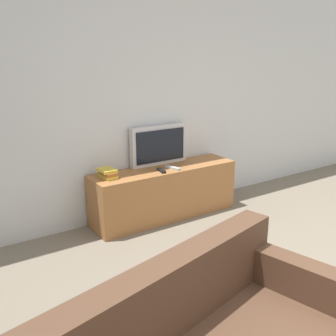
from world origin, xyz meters
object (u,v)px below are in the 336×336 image
Objects in this scene: tv_stand at (165,192)px; remote_on_stand at (161,171)px; television at (159,145)px; remote_secondary at (173,168)px; book_stack at (108,173)px.

remote_on_stand is at bearing -136.71° from tv_stand.
television is 0.32m from remote_secondary.
book_stack is 0.57m from remote_on_stand.
remote_on_stand is (-0.11, -0.10, 0.29)m from tv_stand.
book_stack is (-0.70, -0.15, -0.17)m from television.
television is 0.73m from book_stack.
remote_on_stand is (-0.14, -0.27, -0.20)m from television.
book_stack is 1.36× the size of remote_on_stand.
television is 0.37m from remote_on_stand.
book_stack reaches higher than tv_stand.
television reaches higher than remote_on_stand.
tv_stand is at bearing -100.85° from television.
remote_secondary is (0.16, 0.02, 0.00)m from remote_on_stand.
remote_on_stand and remote_secondary have the same top height.
book_stack is 0.72m from remote_secondary.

